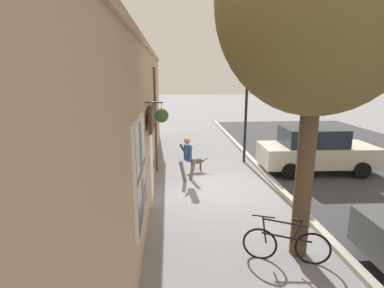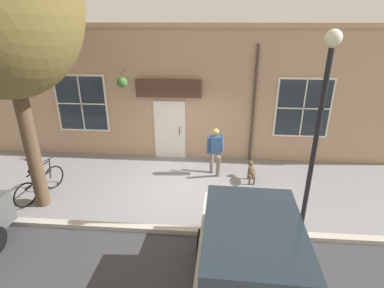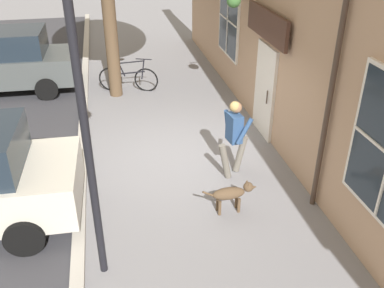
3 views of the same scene
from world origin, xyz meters
TOP-DOWN VIEW (x-y plane):
  - ground_plane at (0.00, 0.00)m, footprint 90.00×90.00m
  - storefront_facade at (-2.34, -0.01)m, footprint 0.95×18.00m
  - pedestrian_walking at (-0.97, 0.97)m, footprint 0.67×0.55m
  - dog_on_leash at (-0.62, 2.10)m, footprint 0.99×0.25m
  - leaning_bicycle at (0.72, -3.94)m, footprint 1.68×0.55m
  - parked_car_nearest_curb at (4.23, -4.63)m, footprint 4.35×2.04m
  - street_lamp at (1.62, 3.08)m, footprint 0.32×0.32m

SIDE VIEW (x-z plane):
  - ground_plane at x=0.00m, z-range 0.00..0.00m
  - dog_on_leash at x=-0.62m, z-range 0.08..0.66m
  - leaning_bicycle at x=0.72m, z-range -0.12..0.88m
  - parked_car_nearest_curb at x=4.23m, z-range 0.00..1.75m
  - pedestrian_walking at x=-0.97m, z-range 0.14..1.73m
  - storefront_facade at x=-2.34m, z-range 0.01..4.60m
  - street_lamp at x=1.62m, z-range 0.72..5.25m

